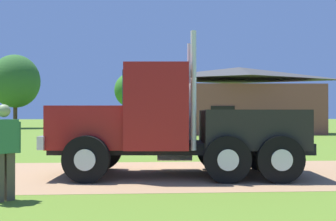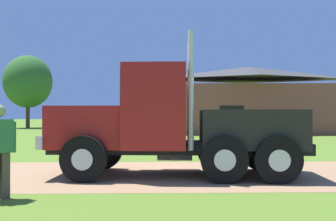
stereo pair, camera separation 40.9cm
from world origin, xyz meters
The scene contains 6 objects.
ground_plane centered at (0.00, 0.00, 0.00)m, with size 200.00×200.00×0.00m, color #577724.
dirt_track centered at (0.00, 0.00, 0.00)m, with size 120.00×5.17×0.01m, color #A27B56.
truck_foreground_white centered at (0.70, -0.25, 1.31)m, with size 6.88×2.93×3.65m.
shed_building centered at (7.70, 21.18, 2.62)m, with size 13.12×6.34×5.45m.
tree_mid centered at (-14.43, 33.92, 5.21)m, with size 5.36×5.36×8.17m.
tree_right centered at (-1.76, 33.89, 4.25)m, with size 3.43×3.43×6.17m.
Camera 2 is at (0.30, -10.65, 1.65)m, focal length 41.98 mm.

